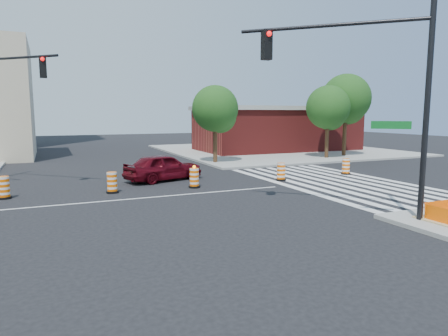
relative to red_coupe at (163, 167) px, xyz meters
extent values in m
plane|color=black|center=(-2.15, -4.42, -0.78)|extent=(120.00, 120.00, 0.00)
cube|color=gray|center=(15.85, 13.58, -0.71)|extent=(22.00, 22.00, 0.15)
cube|color=silver|center=(5.65, -4.42, -0.78)|extent=(0.45, 13.50, 0.01)
cube|color=silver|center=(6.55, -4.42, -0.78)|extent=(0.45, 13.50, 0.01)
cube|color=silver|center=(7.45, -4.42, -0.78)|extent=(0.45, 13.50, 0.01)
cube|color=silver|center=(8.35, -4.42, -0.78)|extent=(0.45, 13.50, 0.01)
cube|color=silver|center=(9.25, -4.42, -0.78)|extent=(0.45, 13.50, 0.01)
cube|color=silver|center=(10.15, -4.42, -0.78)|extent=(0.45, 13.50, 0.01)
cube|color=silver|center=(11.05, -4.42, -0.78)|extent=(0.45, 13.50, 0.01)
cube|color=silver|center=(11.95, -4.42, -0.78)|extent=(0.45, 13.50, 0.01)
cube|color=silver|center=(-2.15, -4.42, -0.78)|extent=(14.00, 0.12, 0.01)
cube|color=#FA5C05|center=(6.85, -12.52, -0.36)|extent=(1.44, 0.02, 0.55)
cube|color=#FA5C05|center=(5.95, -13.42, -0.36)|extent=(0.02, 1.44, 0.55)
cylinder|color=black|center=(5.95, -12.52, -0.18)|extent=(0.04, 0.04, 0.90)
cube|color=maroon|center=(15.85, 13.58, 1.32)|extent=(16.00, 8.00, 4.20)
cube|color=gray|center=(15.85, 13.58, 3.62)|extent=(16.50, 8.50, 0.40)
imported|color=#500610|center=(0.00, 0.00, 0.00)|extent=(4.93, 3.11, 1.56)
cylinder|color=black|center=(5.78, -12.61, 3.75)|extent=(0.20, 0.20, 8.77)
cylinder|color=black|center=(3.40, -10.34, 6.17)|extent=(4.85, 4.64, 0.13)
cube|color=black|center=(1.73, -8.75, 5.62)|extent=(0.35, 0.31, 1.10)
sphere|color=#FF0C0C|center=(1.73, -8.93, 6.00)|extent=(0.20, 0.20, 0.20)
cube|color=#0C591E|center=(4.98, -11.86, 2.66)|extent=(0.98, 0.94, 0.27)
cylinder|color=black|center=(-7.65, 1.17, 5.85)|extent=(4.64, 4.40, 0.13)
cube|color=black|center=(-6.06, -0.33, 5.33)|extent=(0.33, 0.29, 1.05)
sphere|color=#FF0C0C|center=(-6.06, -0.51, 5.69)|extent=(0.19, 0.19, 0.19)
cylinder|color=#382314|center=(5.72, 5.94, 1.10)|extent=(0.33, 0.33, 3.76)
sphere|color=#123F15|center=(5.72, 5.94, 3.45)|extent=(3.53, 3.53, 3.53)
sphere|color=#123F15|center=(6.23, 6.25, 2.87)|extent=(2.59, 2.59, 2.59)
sphere|color=#123F15|center=(5.30, 5.73, 3.10)|extent=(2.35, 2.35, 2.35)
cylinder|color=#382314|center=(15.64, 5.12, 1.17)|extent=(0.32, 0.32, 3.90)
sphere|color=#123F15|center=(15.64, 5.12, 3.61)|extent=(3.66, 3.66, 3.66)
sphere|color=#123F15|center=(16.14, 5.42, 3.00)|extent=(2.68, 2.68, 2.68)
sphere|color=#123F15|center=(15.25, 4.93, 3.24)|extent=(2.44, 2.44, 2.44)
cylinder|color=#382314|center=(18.26, 6.00, 1.52)|extent=(0.34, 0.34, 4.61)
sphere|color=#123F15|center=(18.26, 6.00, 4.40)|extent=(4.32, 4.32, 4.32)
sphere|color=#123F15|center=(18.80, 6.32, 3.68)|extent=(3.17, 3.17, 3.17)
sphere|color=#123F15|center=(17.84, 5.79, 3.97)|extent=(2.88, 2.88, 2.88)
cylinder|color=black|center=(-7.97, -2.02, -0.73)|extent=(0.60, 0.60, 0.10)
cylinder|color=#FB6305|center=(-7.97, -2.02, -0.23)|extent=(0.48, 0.48, 0.95)
cylinder|color=black|center=(-3.27, -2.60, -0.73)|extent=(0.60, 0.60, 0.10)
cylinder|color=#FB6305|center=(-3.27, -2.60, -0.23)|extent=(0.48, 0.48, 0.95)
cylinder|color=black|center=(0.86, -2.89, -0.73)|extent=(0.60, 0.60, 0.10)
cylinder|color=#FB6305|center=(0.86, -2.89, -0.23)|extent=(0.48, 0.48, 0.95)
sphere|color=#FF990C|center=(0.86, -2.89, 0.32)|extent=(0.16, 0.16, 0.16)
cylinder|color=black|center=(6.22, -2.78, -0.73)|extent=(0.60, 0.60, 0.10)
cylinder|color=#FB6305|center=(6.22, -2.78, -0.23)|extent=(0.48, 0.48, 0.95)
cylinder|color=black|center=(11.24, -2.45, -0.73)|extent=(0.60, 0.60, 0.10)
cylinder|color=#FB6305|center=(11.24, -2.45, -0.23)|extent=(0.48, 0.48, 0.95)
camera|label=1|loc=(-6.01, -22.31, 3.03)|focal=32.00mm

